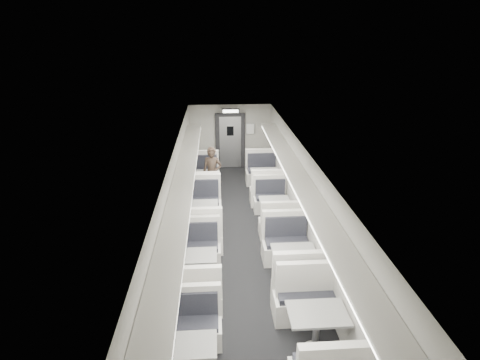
{
  "coord_description": "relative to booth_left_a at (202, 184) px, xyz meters",
  "views": [
    {
      "loc": [
        -0.54,
        -7.59,
        4.96
      ],
      "look_at": [
        0.1,
        1.98,
        1.07
      ],
      "focal_mm": 28.0,
      "sensor_mm": 36.0,
      "label": 1
    }
  ],
  "objects": [
    {
      "name": "room",
      "position": [
        1.0,
        -3.39,
        0.81
      ],
      "size": [
        3.24,
        12.24,
        2.64
      ],
      "color": "black",
      "rests_on": "ground"
    },
    {
      "name": "window_d",
      "position": [
        -0.49,
        -6.59,
        0.96
      ],
      "size": [
        0.02,
        1.18,
        0.84
      ],
      "primitive_type": "cube",
      "color": "black",
      "rests_on": "room"
    },
    {
      "name": "passenger",
      "position": [
        0.32,
        -0.21,
        0.43
      ],
      "size": [
        0.67,
        0.5,
        1.65
      ],
      "primitive_type": "imported",
      "rotation": [
        0.0,
        0.0,
        -0.19
      ],
      "color": "black",
      "rests_on": "room"
    },
    {
      "name": "vestibule_door",
      "position": [
        1.0,
        2.54,
        0.65
      ],
      "size": [
        1.1,
        0.13,
        2.1
      ],
      "color": "black",
      "rests_on": "room"
    },
    {
      "name": "window_a",
      "position": [
        -0.49,
        0.01,
        0.96
      ],
      "size": [
        0.02,
        1.18,
        0.84
      ],
      "primitive_type": "cube",
      "color": "black",
      "rests_on": "room"
    },
    {
      "name": "booth_left_c",
      "position": [
        0.0,
        -4.51,
        -0.03
      ],
      "size": [
        1.02,
        2.06,
        1.1
      ],
      "color": "silver",
      "rests_on": "room"
    },
    {
      "name": "window_b",
      "position": [
        -0.49,
        -2.19,
        0.96
      ],
      "size": [
        0.02,
        1.18,
        0.84
      ],
      "primitive_type": "cube",
      "color": "black",
      "rests_on": "room"
    },
    {
      "name": "booth_left_a",
      "position": [
        0.0,
        0.0,
        0.0
      ],
      "size": [
        1.09,
        2.2,
        1.18
      ],
      "color": "silver",
      "rests_on": "room"
    },
    {
      "name": "window_c",
      "position": [
        -0.49,
        -4.39,
        0.96
      ],
      "size": [
        0.02,
        1.18,
        0.84
      ],
      "primitive_type": "cube",
      "color": "black",
      "rests_on": "room"
    },
    {
      "name": "booth_right_b",
      "position": [
        2.0,
        -1.93,
        -0.04
      ],
      "size": [
        0.97,
        1.97,
        1.05
      ],
      "color": "silver",
      "rests_on": "room"
    },
    {
      "name": "wall_notice",
      "position": [
        1.75,
        2.53,
        1.11
      ],
      "size": [
        0.32,
        0.02,
        0.4
      ],
      "primitive_type": "cube",
      "color": "white",
      "rests_on": "room"
    },
    {
      "name": "booth_right_a",
      "position": [
        2.0,
        0.07,
        -0.0
      ],
      "size": [
        1.08,
        2.2,
        1.17
      ],
      "color": "silver",
      "rests_on": "room"
    },
    {
      "name": "exit_sign",
      "position": [
        1.0,
        2.05,
        1.89
      ],
      "size": [
        0.62,
        0.12,
        0.16
      ],
      "color": "black",
      "rests_on": "room"
    },
    {
      "name": "booth_left_b",
      "position": [
        0.0,
        -2.35,
        0.02
      ],
      "size": [
        1.13,
        2.29,
        1.23
      ],
      "color": "silver",
      "rests_on": "room"
    },
    {
      "name": "luggage_rack_right",
      "position": [
        2.24,
        -3.69,
        1.52
      ],
      "size": [
        0.46,
        10.4,
        0.09
      ],
      "color": "silver",
      "rests_on": "room"
    },
    {
      "name": "luggage_rack_left",
      "position": [
        -0.24,
        -3.69,
        1.52
      ],
      "size": [
        0.46,
        10.4,
        0.09
      ],
      "color": "silver",
      "rests_on": "room"
    },
    {
      "name": "booth_right_d",
      "position": [
        2.0,
        -6.4,
        0.02
      ],
      "size": [
        1.14,
        2.31,
        1.23
      ],
      "color": "silver",
      "rests_on": "room"
    },
    {
      "name": "booth_right_c",
      "position": [
        2.0,
        -4.55,
        -0.0
      ],
      "size": [
        1.08,
        2.19,
        1.17
      ],
      "color": "silver",
      "rests_on": "room"
    }
  ]
}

